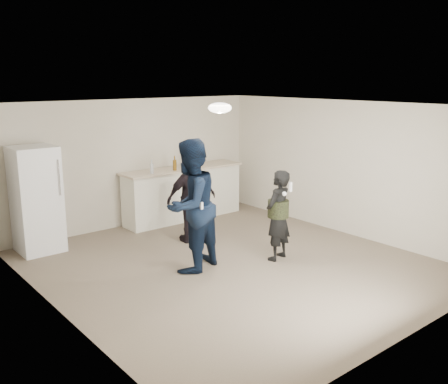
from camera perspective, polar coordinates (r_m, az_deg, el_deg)
floor at (r=8.01m, az=0.92°, el=-8.29°), size 6.00×6.00×0.00m
ceiling at (r=7.47m, az=0.99°, el=9.87°), size 6.00×6.00×0.00m
wall_back at (r=10.08m, az=-10.18°, el=3.33°), size 6.00×0.00×6.00m
wall_front at (r=5.77m, az=20.67°, el=-4.57°), size 6.00×0.00×6.00m
wall_left at (r=6.28m, az=-18.58°, el=-3.02°), size 0.00×6.00×6.00m
wall_right at (r=9.62m, az=13.55°, el=2.72°), size 0.00×6.00×6.00m
counter at (r=10.43m, az=-4.68°, el=-0.25°), size 2.60×0.56×1.05m
counter_top at (r=10.31m, az=-4.73°, el=2.70°), size 2.68×0.64×0.04m
fridge at (r=8.95m, az=-20.66°, el=-0.82°), size 0.70×0.70×1.80m
fridge_handle at (r=8.62m, az=-18.31°, el=1.58°), size 0.02×0.02×0.60m
ceiling_dome at (r=7.71m, az=-0.48°, el=9.59°), size 0.36×0.36×0.16m
shaker at (r=10.02m, az=-5.66°, el=2.99°), size 0.08×0.08×0.17m
man at (r=7.54m, az=-3.86°, el=-1.59°), size 1.18×1.05×2.03m
woman at (r=8.07m, az=6.20°, el=-2.67°), size 0.61×0.48×1.48m
camo_shorts at (r=8.04m, az=6.22°, el=-1.91°), size 0.34×0.34×0.28m
spectator at (r=8.90m, az=-3.73°, el=-0.73°), size 0.99×0.55×1.60m
remote_man at (r=7.31m, az=-2.58°, el=-1.75°), size 0.04×0.04×0.15m
nunchuk_man at (r=7.42m, az=-1.97°, el=-2.07°), size 0.07×0.07×0.07m
remote_woman at (r=7.78m, az=7.60°, el=0.58°), size 0.04×0.04×0.15m
nunchuk_woman at (r=7.75m, az=6.91°, el=-0.21°), size 0.07×0.07×0.07m
bottle_cluster at (r=10.21m, az=-4.68°, el=3.34°), size 1.32×0.36×0.28m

